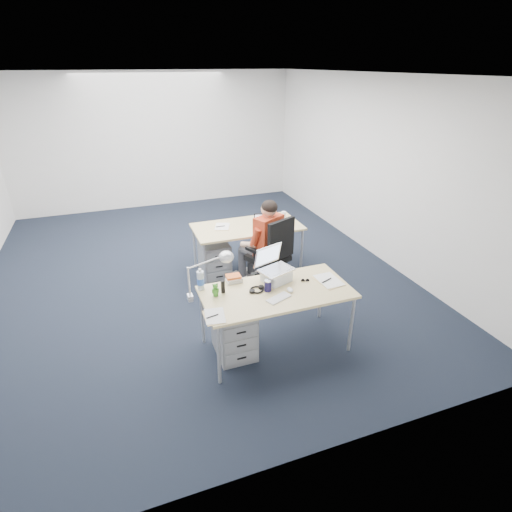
# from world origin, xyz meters

# --- Properties ---
(floor) EXTENTS (7.00, 7.00, 0.00)m
(floor) POSITION_xyz_m (0.00, 0.00, 0.00)
(floor) COLOR black
(floor) RESTS_ON ground
(room) EXTENTS (6.02, 7.02, 2.80)m
(room) POSITION_xyz_m (0.00, 0.00, 1.71)
(room) COLOR silver
(room) RESTS_ON ground
(desk_near) EXTENTS (1.60, 0.80, 0.73)m
(desk_near) POSITION_xyz_m (0.49, -2.09, 0.68)
(desk_near) COLOR tan
(desk_near) RESTS_ON ground
(desk_far) EXTENTS (1.60, 0.80, 0.73)m
(desk_far) POSITION_xyz_m (0.81, -0.20, 0.68)
(desk_far) COLOR tan
(desk_far) RESTS_ON ground
(office_chair) EXTENTS (0.92, 0.92, 1.11)m
(office_chair) POSITION_xyz_m (0.89, -0.90, 0.32)
(office_chair) COLOR black
(office_chair) RESTS_ON ground
(seated_person) EXTENTS (0.63, 0.78, 1.31)m
(seated_person) POSITION_xyz_m (0.83, -0.73, 0.66)
(seated_person) COLOR #B43519
(seated_person) RESTS_ON ground
(drawer_pedestal_near) EXTENTS (0.40, 0.50, 0.55)m
(drawer_pedestal_near) POSITION_xyz_m (0.02, -2.04, 0.28)
(drawer_pedestal_near) COLOR gray
(drawer_pedestal_near) RESTS_ON ground
(drawer_pedestal_far) EXTENTS (0.40, 0.50, 0.55)m
(drawer_pedestal_far) POSITION_xyz_m (0.27, -0.23, 0.28)
(drawer_pedestal_far) COLOR gray
(drawer_pedestal_far) RESTS_ON ground
(silver_laptop) EXTENTS (0.43, 0.39, 0.38)m
(silver_laptop) POSITION_xyz_m (0.57, -1.89, 0.92)
(silver_laptop) COLOR silver
(silver_laptop) RESTS_ON desk_near
(wireless_keyboard) EXTENTS (0.29, 0.21, 0.01)m
(wireless_keyboard) POSITION_xyz_m (0.46, -2.24, 0.74)
(wireless_keyboard) COLOR white
(wireless_keyboard) RESTS_ON desk_near
(computer_mouse) EXTENTS (0.06, 0.10, 0.03)m
(computer_mouse) POSITION_xyz_m (0.63, -2.15, 0.75)
(computer_mouse) COLOR white
(computer_mouse) RESTS_ON desk_near
(headphones) EXTENTS (0.23, 0.21, 0.03)m
(headphones) POSITION_xyz_m (0.30, -2.01, 0.75)
(headphones) COLOR black
(headphones) RESTS_ON desk_near
(can_koozie) EXTENTS (0.09, 0.09, 0.13)m
(can_koozie) POSITION_xyz_m (0.41, -2.05, 0.79)
(can_koozie) COLOR #18133D
(can_koozie) RESTS_ON desk_near
(water_bottle) EXTENTS (0.10, 0.10, 0.25)m
(water_bottle) POSITION_xyz_m (-0.26, -1.78, 0.85)
(water_bottle) COLOR silver
(water_bottle) RESTS_ON desk_near
(bear_figurine) EXTENTS (0.09, 0.08, 0.15)m
(bear_figurine) POSITION_xyz_m (-0.14, -1.96, 0.80)
(bear_figurine) COLOR #227D21
(bear_figurine) RESTS_ON desk_near
(book_stack) EXTENTS (0.20, 0.16, 0.08)m
(book_stack) POSITION_xyz_m (0.12, -1.74, 0.77)
(book_stack) COLOR silver
(book_stack) RESTS_ON desk_near
(cordless_phone) EXTENTS (0.04, 0.03, 0.14)m
(cordless_phone) POSITION_xyz_m (-0.05, -1.93, 0.80)
(cordless_phone) COLOR black
(cordless_phone) RESTS_ON desk_near
(papers_left) EXTENTS (0.21, 0.29, 0.01)m
(papers_left) POSITION_xyz_m (-0.26, -2.34, 0.73)
(papers_left) COLOR #D5B77B
(papers_left) RESTS_ON desk_near
(papers_right) EXTENTS (0.26, 0.34, 0.01)m
(papers_right) POSITION_xyz_m (1.12, -2.10, 0.74)
(papers_right) COLOR #D5B77B
(papers_right) RESTS_ON desk_near
(sunglasses) EXTENTS (0.10, 0.07, 0.02)m
(sunglasses) POSITION_xyz_m (0.87, -2.01, 0.74)
(sunglasses) COLOR black
(sunglasses) RESTS_ON desk_near
(desk_lamp) EXTENTS (0.47, 0.22, 0.51)m
(desk_lamp) POSITION_xyz_m (-0.26, -1.95, 0.99)
(desk_lamp) COLOR silver
(desk_lamp) RESTS_ON desk_near
(dark_laptop) EXTENTS (0.42, 0.41, 0.26)m
(dark_laptop) POSITION_xyz_m (1.01, -0.51, 0.86)
(dark_laptop) COLOR black
(dark_laptop) RESTS_ON desk_far
(far_cup) EXTENTS (0.08, 0.08, 0.10)m
(far_cup) POSITION_xyz_m (1.46, -0.06, 0.78)
(far_cup) COLOR white
(far_cup) RESTS_ON desk_far
(far_papers) EXTENTS (0.28, 0.34, 0.01)m
(far_papers) POSITION_xyz_m (0.43, -0.12, 0.73)
(far_papers) COLOR white
(far_papers) RESTS_ON desk_far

